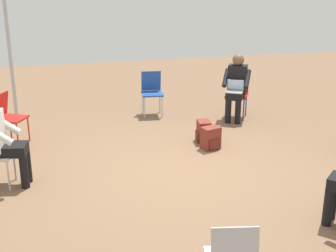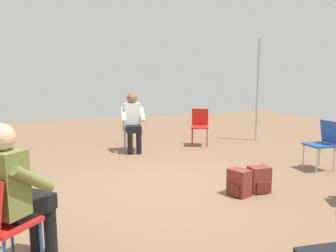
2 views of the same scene
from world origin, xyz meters
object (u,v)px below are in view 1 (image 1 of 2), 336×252
(chair_north, at_px, (152,90))
(backpack_near_laptop_user, at_px, (204,133))
(backpack_by_empty_chair, at_px, (211,139))
(chair_northeast, at_px, (237,92))
(person_in_white, at_px, (1,137))
(person_with_laptop, at_px, (236,84))
(chair_northwest, at_px, (8,115))

(chair_north, bearing_deg, backpack_near_laptop_user, 112.79)
(chair_north, relative_size, backpack_near_laptop_user, 2.36)
(chair_north, xyz_separation_m, backpack_by_empty_chair, (0.53, -2.03, -0.34))
(chair_northeast, height_order, person_in_white, person_in_white)
(person_with_laptop, xyz_separation_m, person_in_white, (-4.02, -1.95, 0.00))
(backpack_by_empty_chair, bearing_deg, person_in_white, -168.86)
(person_in_white, distance_m, backpack_near_laptop_user, 3.25)
(chair_northeast, bearing_deg, backpack_by_empty_chair, 85.64)
(chair_northwest, xyz_separation_m, person_with_laptop, (4.08, 0.32, 0.20))
(chair_northeast, bearing_deg, person_with_laptop, 90.00)
(backpack_near_laptop_user, distance_m, backpack_by_empty_chair, 0.33)
(chair_north, relative_size, backpack_by_empty_chair, 2.36)
(chair_north, bearing_deg, chair_northwest, 27.10)
(chair_northwest, relative_size, backpack_by_empty_chair, 2.36)
(chair_northwest, height_order, backpack_near_laptop_user, chair_northwest)
(chair_northeast, bearing_deg, person_in_white, 57.47)
(person_in_white, height_order, backpack_by_empty_chair, person_in_white)
(chair_northwest, height_order, person_with_laptop, person_with_laptop)
(chair_north, height_order, person_in_white, person_in_white)
(person_in_white, bearing_deg, person_with_laptop, 125.54)
(person_in_white, xyz_separation_m, backpack_near_laptop_user, (3.07, 0.93, -0.54))
(chair_north, xyz_separation_m, person_with_laptop, (1.47, -0.69, 0.20))
(chair_northeast, height_order, backpack_by_empty_chair, chair_northeast)
(chair_northwest, xyz_separation_m, backpack_by_empty_chair, (3.13, -1.02, -0.34))
(chair_northwest, distance_m, backpack_by_empty_chair, 3.31)
(chair_northeast, relative_size, backpack_near_laptop_user, 2.36)
(backpack_by_empty_chair, bearing_deg, person_with_laptop, 54.69)
(person_with_laptop, height_order, person_in_white, same)
(backpack_by_empty_chair, bearing_deg, chair_north, 104.52)
(chair_northeast, height_order, person_with_laptop, person_with_laptop)
(person_with_laptop, distance_m, backpack_near_laptop_user, 1.49)
(backpack_near_laptop_user, height_order, backpack_by_empty_chair, same)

